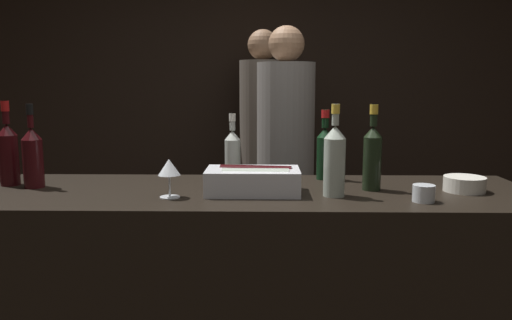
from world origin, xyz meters
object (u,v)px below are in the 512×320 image
at_px(wine_glass, 169,169).
at_px(person_in_hoodie, 263,145).
at_px(red_wine_bottle_tall, 8,152).
at_px(red_wine_bottle_burgundy, 325,150).
at_px(ice_bin_with_bottles, 253,180).
at_px(bowl_white, 464,184).
at_px(rose_wine_bottle, 334,159).
at_px(person_blond_tee, 285,161).
at_px(champagne_bottle, 372,155).
at_px(candle_votive, 424,193).
at_px(red_wine_bottle_black_foil, 33,156).
at_px(white_wine_bottle, 233,153).

distance_m(wine_glass, person_in_hoodie, 1.68).
bearing_deg(red_wine_bottle_tall, red_wine_bottle_burgundy, 6.82).
height_order(ice_bin_with_bottles, bowl_white, ice_bin_with_bottles).
bearing_deg(ice_bin_with_bottles, wine_glass, -164.97).
relative_size(rose_wine_bottle, person_blond_tee, 0.20).
bearing_deg(wine_glass, champagne_bottle, 10.96).
height_order(candle_votive, person_blond_tee, person_blond_tee).
xyz_separation_m(champagne_bottle, person_blond_tee, (-0.32, 0.94, -0.17)).
bearing_deg(wine_glass, red_wine_bottle_black_foil, 163.53).
distance_m(ice_bin_with_bottles, red_wine_bottle_tall, 1.06).
xyz_separation_m(red_wine_bottle_tall, white_wine_bottle, (0.95, 0.16, -0.02)).
xyz_separation_m(wine_glass, rose_wine_bottle, (0.63, 0.04, 0.03)).
relative_size(ice_bin_with_bottles, bowl_white, 2.25).
xyz_separation_m(bowl_white, red_wine_bottle_burgundy, (-0.54, 0.25, 0.10)).
distance_m(candle_votive, red_wine_bottle_black_foil, 1.58).
relative_size(wine_glass, rose_wine_bottle, 0.42).
relative_size(red_wine_bottle_tall, white_wine_bottle, 1.20).
height_order(bowl_white, wine_glass, wine_glass).
relative_size(wine_glass, person_blond_tee, 0.08).
distance_m(champagne_bottle, white_wine_bottle, 0.63).
bearing_deg(wine_glass, bowl_white, 6.53).
relative_size(ice_bin_with_bottles, red_wine_bottle_tall, 1.03).
relative_size(red_wine_bottle_tall, rose_wine_bottle, 1.01).
height_order(bowl_white, red_wine_bottle_tall, red_wine_bottle_tall).
relative_size(wine_glass, person_in_hoodie, 0.08).
relative_size(red_wine_bottle_burgundy, champagne_bottle, 0.91).
distance_m(red_wine_bottle_black_foil, rose_wine_bottle, 1.25).
bearing_deg(red_wine_bottle_burgundy, person_in_hoodie, 103.01).
bearing_deg(red_wine_bottle_burgundy, bowl_white, -25.34).
bearing_deg(candle_votive, champagne_bottle, 126.18).
xyz_separation_m(bowl_white, wine_glass, (-1.17, -0.13, 0.08)).
xyz_separation_m(ice_bin_with_bottles, candle_votive, (0.63, -0.13, -0.02)).
bearing_deg(rose_wine_bottle, red_wine_bottle_tall, 172.25).
bearing_deg(red_wine_bottle_black_foil, bowl_white, -1.44).
bearing_deg(person_blond_tee, white_wine_bottle, -118.85).
xyz_separation_m(red_wine_bottle_burgundy, red_wine_bottle_black_foil, (-1.24, -0.21, 0.00)).
bearing_deg(bowl_white, red_wine_bottle_tall, 177.27).
xyz_separation_m(bowl_white, red_wine_bottle_black_foil, (-1.78, 0.04, 0.10)).
height_order(champagne_bottle, person_blond_tee, person_blond_tee).
distance_m(ice_bin_with_bottles, wine_glass, 0.33).
bearing_deg(red_wine_bottle_tall, ice_bin_with_bottles, -7.58).
bearing_deg(person_in_hoodie, person_blond_tee, -40.77).
relative_size(ice_bin_with_bottles, rose_wine_bottle, 1.04).
xyz_separation_m(champagne_bottle, white_wine_bottle, (-0.59, 0.23, -0.02)).
distance_m(wine_glass, white_wine_bottle, 0.44).
height_order(red_wine_bottle_tall, champagne_bottle, red_wine_bottle_tall).
bearing_deg(rose_wine_bottle, person_in_hoodie, 100.12).
height_order(red_wine_bottle_burgundy, red_wine_bottle_black_foil, red_wine_bottle_black_foil).
distance_m(red_wine_bottle_burgundy, white_wine_bottle, 0.42).
relative_size(wine_glass, red_wine_bottle_burgundy, 0.47).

